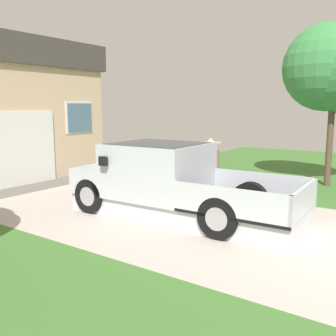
% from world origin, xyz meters
% --- Properties ---
extents(pickup_truck, '(2.16, 5.22, 1.62)m').
position_xyz_m(pickup_truck, '(-0.01, 4.59, 0.73)').
color(pickup_truck, silver).
rests_on(pickup_truck, ground).
extents(person_with_hat, '(0.52, 0.52, 1.67)m').
position_xyz_m(person_with_hat, '(1.48, 4.26, 0.94)').
color(person_with_hat, '#333842').
rests_on(person_with_hat, ground).
extents(handbag, '(0.34, 0.20, 0.41)m').
position_xyz_m(handbag, '(1.59, 3.97, 0.12)').
color(handbag, tan).
rests_on(handbag, ground).
extents(front_yard_tree, '(2.66, 3.13, 4.94)m').
position_xyz_m(front_yard_tree, '(5.70, 2.32, 3.54)').
color(front_yard_tree, brown).
rests_on(front_yard_tree, ground).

